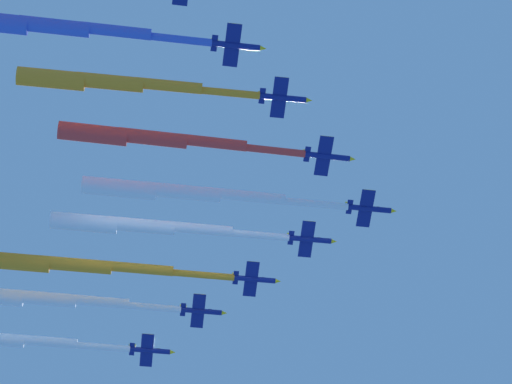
{
  "coord_description": "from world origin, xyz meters",
  "views": [
    {
      "loc": [
        95.84,
        117.79,
        13.48
      ],
      "look_at": [
        0.0,
        0.0,
        212.09
      ],
      "focal_mm": 88.89,
      "sensor_mm": 36.0,
      "label": 1
    }
  ],
  "objects": [
    {
      "name": "jet_lead",
      "position": [
        11.96,
        -7.98,
        210.16
      ],
      "size": [
        53.6,
        36.43,
        3.97
      ],
      "color": "navy"
    },
    {
      "name": "jet_starboard_mid",
      "position": [
        36.94,
        2.58,
        212.39
      ],
      "size": [
        47.4,
        32.79,
        3.93
      ],
      "color": "navy"
    },
    {
      "name": "jet_starboard_outer",
      "position": [
        51.91,
        6.88,
        210.74
      ],
      "size": [
        48.12,
        32.51,
        3.93
      ],
      "color": "navy"
    },
    {
      "name": "jet_port_mid",
      "position": [
        17.16,
        -38.04,
        211.6
      ],
      "size": [
        53.77,
        36.97,
        4.07
      ],
      "color": "navy"
    },
    {
      "name": "jet_port_outer",
      "position": [
        16.23,
        -50.53,
        212.57
      ],
      "size": [
        48.44,
        33.37,
        4.09
      ],
      "color": "navy"
    },
    {
      "name": "jet_starboard_inner",
      "position": [
        23.92,
        -1.65,
        210.75
      ],
      "size": [
        49.74,
        33.07,
        4.06
      ],
      "color": "navy"
    },
    {
      "name": "jet_port_inner",
      "position": [
        12.21,
        -21.66,
        212.62
      ],
      "size": [
        50.08,
        34.63,
        4.06
      ],
      "color": "navy"
    }
  ]
}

